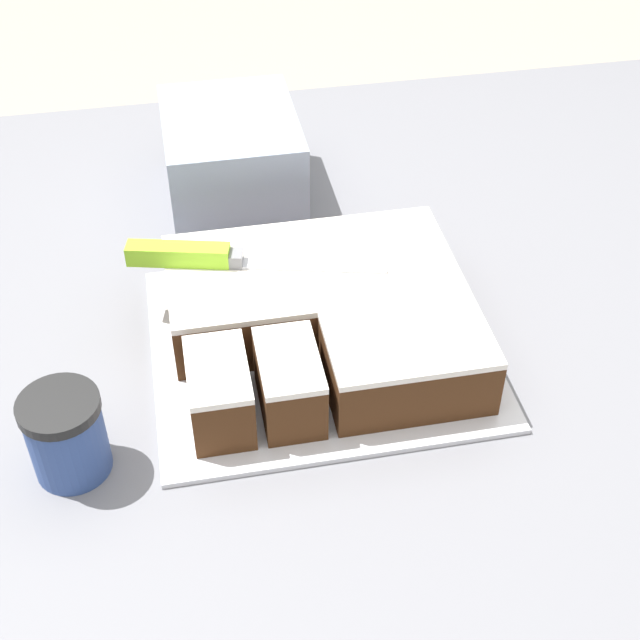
{
  "coord_description": "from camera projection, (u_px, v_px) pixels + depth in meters",
  "views": [
    {
      "loc": [
        -0.15,
        -0.75,
        1.58
      ],
      "look_at": [
        -0.01,
        -0.05,
        0.96
      ],
      "focal_mm": 50.0,
      "sensor_mm": 36.0,
      "label": 1
    }
  ],
  "objects": [
    {
      "name": "knife",
      "position": [
        200.0,
        256.0,
        0.96
      ],
      "size": [
        0.28,
        0.09,
        0.02
      ],
      "rotation": [
        0.0,
        0.0,
        -0.24
      ],
      "color": "silver",
      "rests_on": "cake"
    },
    {
      "name": "coffee_cup",
      "position": [
        66.0,
        435.0,
        0.82
      ],
      "size": [
        0.08,
        0.08,
        0.09
      ],
      "color": "#334C8C",
      "rests_on": "countertop"
    },
    {
      "name": "cake",
      "position": [
        323.0,
        317.0,
        0.95
      ],
      "size": [
        0.31,
        0.27,
        0.07
      ],
      "color": "#472814",
      "rests_on": "cake_board"
    },
    {
      "name": "countertop",
      "position": [
        321.0,
        549.0,
        1.32
      ],
      "size": [
        1.4,
        1.1,
        0.92
      ],
      "color": "slate",
      "rests_on": "ground_plane"
    },
    {
      "name": "cake_board",
      "position": [
        320.0,
        346.0,
        0.97
      ],
      "size": [
        0.36,
        0.32,
        0.01
      ],
      "color": "silver",
      "rests_on": "countertop"
    },
    {
      "name": "storage_box",
      "position": [
        232.0,
        158.0,
        1.16
      ],
      "size": [
        0.17,
        0.21,
        0.12
      ],
      "color": "#8C99B2",
      "rests_on": "countertop"
    }
  ]
}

